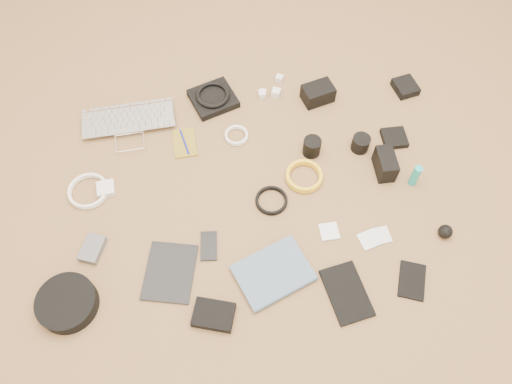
{
  "coord_description": "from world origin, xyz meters",
  "views": [
    {
      "loc": [
        -0.04,
        -0.91,
        1.59
      ],
      "look_at": [
        0.03,
        -0.01,
        0.02
      ],
      "focal_mm": 35.0,
      "sensor_mm": 36.0,
      "label": 1
    }
  ],
  "objects": [
    {
      "name": "card_reader",
      "position": [
        0.58,
        0.19,
        0.01
      ],
      "size": [
        0.1,
        0.1,
        0.02
      ],
      "primitive_type": "cube",
      "rotation": [
        0.0,
        0.0,
        0.05
      ],
      "color": "black",
      "rests_on": "ground"
    },
    {
      "name": "filter_case_mid",
      "position": [
        0.41,
        -0.23,
        0.0
      ],
      "size": [
        0.08,
        0.08,
        0.01
      ],
      "primitive_type": "cube",
      "rotation": [
        0.0,
        0.0,
        0.32
      ],
      "color": "silver",
      "rests_on": "ground"
    },
    {
      "name": "cable_yellow",
      "position": [
        0.21,
        0.04,
        0.01
      ],
      "size": [
        0.16,
        0.16,
        0.02
      ],
      "primitive_type": "torus",
      "rotation": [
        0.0,
        0.0,
        -0.19
      ],
      "color": "yellow",
      "rests_on": "ground"
    },
    {
      "name": "air_blower",
      "position": [
        0.67,
        -0.22,
        0.02
      ],
      "size": [
        0.06,
        0.06,
        0.05
      ],
      "primitive_type": "sphere",
      "rotation": [
        0.0,
        0.0,
        0.25
      ],
      "color": "black",
      "rests_on": "ground"
    },
    {
      "name": "power_brick",
      "position": [
        -0.52,
        0.04,
        0.01
      ],
      "size": [
        0.07,
        0.07,
        0.03
      ],
      "primitive_type": "cube",
      "rotation": [
        0.0,
        0.0,
        0.15
      ],
      "color": "silver",
      "rests_on": "ground"
    },
    {
      "name": "headphone_pouch",
      "position": [
        -0.11,
        0.44,
        0.01
      ],
      "size": [
        0.22,
        0.21,
        0.03
      ],
      "primitive_type": "cube",
      "rotation": [
        0.0,
        0.0,
        0.39
      ],
      "color": "black",
      "rests_on": "ground"
    },
    {
      "name": "charger_d",
      "position": [
        0.09,
        0.46,
        0.01
      ],
      "size": [
        0.03,
        0.03,
        0.03
      ],
      "primitive_type": "cube",
      "rotation": [
        0.0,
        0.0,
        -0.27
      ],
      "color": "silver",
      "rests_on": "ground"
    },
    {
      "name": "filter_case_left",
      "position": [
        0.27,
        -0.18,
        0.0
      ],
      "size": [
        0.07,
        0.07,
        0.01
      ],
      "primitive_type": "cube",
      "rotation": [
        0.0,
        0.0,
        0.08
      ],
      "color": "silver",
      "rests_on": "ground"
    },
    {
      "name": "dslr_camera",
      "position": [
        0.31,
        0.42,
        0.04
      ],
      "size": [
        0.14,
        0.12,
        0.07
      ],
      "primitive_type": "cube",
      "rotation": [
        0.0,
        0.0,
        0.32
      ],
      "color": "black",
      "rests_on": "ground"
    },
    {
      "name": "notebook_black_a",
      "position": [
        0.3,
        -0.41,
        0.01
      ],
      "size": [
        0.16,
        0.22,
        0.01
      ],
      "primitive_type": "cube",
      "rotation": [
        0.0,
        0.0,
        0.23
      ],
      "color": "black",
      "rests_on": "ground"
    },
    {
      "name": "pen_blue",
      "position": [
        -0.23,
        0.24,
        0.01
      ],
      "size": [
        0.04,
        0.12,
        0.01
      ],
      "primitive_type": "cylinder",
      "rotation": [
        1.57,
        0.0,
        0.28
      ],
      "color": "#121797",
      "rests_on": "notebook_olive"
    },
    {
      "name": "lens_pouch",
      "position": [
        0.68,
        0.44,
        0.02
      ],
      "size": [
        0.11,
        0.12,
        0.03
      ],
      "primitive_type": "cube",
      "rotation": [
        0.0,
        0.0,
        0.27
      ],
      "color": "black",
      "rests_on": "ground"
    },
    {
      "name": "cable_black",
      "position": [
        0.08,
        -0.05,
        0.01
      ],
      "size": [
        0.15,
        0.15,
        0.01
      ],
      "primitive_type": "torus",
      "rotation": [
        0.0,
        0.0,
        0.38
      ],
      "color": "black",
      "rests_on": "ground"
    },
    {
      "name": "lens_a",
      "position": [
        0.25,
        0.16,
        0.04
      ],
      "size": [
        0.08,
        0.08,
        0.07
      ],
      "primitive_type": "cylinder",
      "rotation": [
        0.0,
        0.0,
        -0.19
      ],
      "color": "black",
      "rests_on": "ground"
    },
    {
      "name": "laptop",
      "position": [
        -0.45,
        0.3,
        0.01
      ],
      "size": [
        0.39,
        0.29,
        0.03
      ],
      "primitive_type": "imported",
      "rotation": [
        0.0,
        0.0,
        0.11
      ],
      "color": "silver",
      "rests_on": "ground"
    },
    {
      "name": "notebook_olive",
      "position": [
        -0.23,
        0.24,
        0.0
      ],
      "size": [
        0.1,
        0.14,
        0.01
      ],
      "primitive_type": "cube",
      "rotation": [
        0.0,
        0.0,
        0.11
      ],
      "color": "olive",
      "rests_on": "ground"
    },
    {
      "name": "notebook_black_b",
      "position": [
        0.52,
        -0.38,
        0.01
      ],
      "size": [
        0.12,
        0.15,
        0.01
      ],
      "primitive_type": "cube",
      "rotation": [
        0.0,
        0.0,
        -0.3
      ],
      "color": "black",
      "rests_on": "ground"
    },
    {
      "name": "charger_c",
      "position": [
        0.15,
        0.45,
        0.02
      ],
      "size": [
        0.04,
        0.04,
        0.03
      ],
      "primitive_type": "cube",
      "rotation": [
        0.0,
        0.0,
        -0.39
      ],
      "color": "silver",
      "rests_on": "ground"
    },
    {
      "name": "tablet",
      "position": [
        -0.28,
        -0.29,
        0.0
      ],
      "size": [
        0.2,
        0.23,
        0.01
      ],
      "primitive_type": "cube",
      "rotation": [
        0.0,
        0.0,
        -0.17
      ],
      "color": "black",
      "rests_on": "ground"
    },
    {
      "name": "lens_b",
      "position": [
        0.44,
        0.16,
        0.03
      ],
      "size": [
        0.07,
        0.07,
        0.06
      ],
      "primitive_type": "cylinder",
      "rotation": [
        0.0,
        0.0,
        -0.01
      ],
      "color": "black",
      "rests_on": "ground"
    },
    {
      "name": "cable_white_b",
      "position": [
        -0.58,
        0.04,
        0.01
      ],
      "size": [
        0.19,
        0.19,
        0.01
      ],
      "primitive_type": "torus",
      "rotation": [
        0.0,
        0.0,
        0.33
      ],
      "color": "white",
      "rests_on": "ground"
    },
    {
      "name": "phone",
      "position": [
        -0.15,
        -0.21,
        0.0
      ],
      "size": [
        0.06,
        0.11,
        0.01
      ],
      "primitive_type": "cube",
      "rotation": [
        0.0,
        0.0,
        -0.03
      ],
      "color": "black",
      "rests_on": "ground"
    },
    {
      "name": "filter_case_right",
      "position": [
        0.45,
        -0.21,
        0.0
      ],
      "size": [
        0.07,
        0.07,
        0.01
      ],
      "primitive_type": "cube",
      "rotation": [
        0.0,
        0.0,
        0.16
      ],
      "color": "silver",
      "rests_on": "ground"
    },
    {
      "name": "paperback",
      "position": [
        0.1,
        -0.41,
        0.01
      ],
      "size": [
        0.29,
        0.26,
        0.02
      ],
      "primitive_type": "imported",
      "rotation": [
        0.0,
        0.0,
        2.0
      ],
      "color": "#475F79",
      "rests_on": "ground"
    },
    {
      "name": "flash",
      "position": [
        0.51,
        0.06,
        0.04
      ],
      "size": [
        0.07,
        0.12,
        0.09
      ],
      "primitive_type": "cube",
      "rotation": [
        0.0,
        0.0,
        0.05
      ],
      "color": "black",
      "rests_on": "ground"
    },
    {
      "name": "battery_charger",
      "position": [
        -0.55,
        -0.19,
        0.01
      ],
      "size": [
        0.09,
        0.11,
        0.03
      ],
      "primitive_type": "cube",
      "rotation": [
        0.0,
        0.0,
        -0.31
      ],
      "color": "#505155",
      "rests_on": "ground"
    },
    {
      "name": "drive_case",
      "position": [
        -0.14,
        -0.45,
        0.02
      ],
      "size": [
        0.15,
        0.12,
        0.03
      ],
      "primitive_type": "cube",
      "rotation": [
        0.0,
        0.0,
        -0.25
      ],
      "color": "black",
      "rests_on": "ground"
    },
    {
      "name": "lens_cleaner",
      "position": [
        0.61,
        -0.01,
        0.05
      ],
      "size": [
        0.03,
        0.03,
        0.1
      ],
      "primitive_type": "cylinder",
      "rotation": [
        0.0,
        0.0,
        -0.11
      ],
      "color": "teal",
      "rests_on": "ground"
    },
    {
      "name": "charger_a",
      "position": [
        0.09,
        0.45,
        0.01
      ],
      "size": [
        0.03,
        0.03,
        0.03
      ],
      "primitive_type": "cube",
      "rotation": [
        0.0,
        0.0,
        -0.02
      ],
      "color": "silver",
      "rests_on": "ground"
    },
    {
      "name": "headphones",
      "position": [
        -0.11,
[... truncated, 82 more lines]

